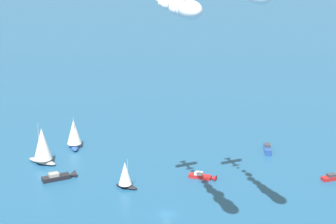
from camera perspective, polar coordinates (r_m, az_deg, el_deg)
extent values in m
plane|color=#1E517A|center=(169.47, -0.12, -9.49)|extent=(2000.00, 2000.00, 0.00)
ellipsoid|color=#9E9993|center=(205.32, -11.64, -4.52)|extent=(4.14, 11.04, 1.51)
cylinder|color=#B2B2B7|center=(203.29, -11.93, -2.67)|extent=(0.14, 0.14, 12.39)
cone|color=white|center=(202.67, -11.63, -2.90)|extent=(6.52, 6.52, 10.53)
cube|color=#B21E1E|center=(190.82, 3.01, -6.02)|extent=(2.66, 7.06, 1.11)
cone|color=#B21E1E|center=(189.79, 4.25, -6.18)|extent=(2.33, 1.91, 2.22)
cube|color=silver|center=(190.55, 2.87, -5.73)|extent=(1.93, 2.54, 0.83)
ellipsoid|color=black|center=(184.48, -3.89, -6.94)|extent=(2.40, 7.34, 1.01)
cylinder|color=#B2B2B7|center=(182.29, -3.77, -5.64)|extent=(0.14, 0.14, 8.34)
cone|color=white|center=(182.88, -4.02, -5.71)|extent=(4.19, 4.19, 7.09)
ellipsoid|color=#23478C|center=(216.49, -8.69, -3.17)|extent=(8.92, 7.10, 1.26)
cylinder|color=#B2B2B7|center=(213.82, -8.76, -1.78)|extent=(0.14, 0.14, 10.38)
cone|color=white|center=(215.06, -8.76, -1.81)|extent=(6.88, 6.88, 8.82)
cube|color=black|center=(192.46, -10.40, -6.05)|extent=(8.20, 7.63, 1.36)
cone|color=black|center=(193.73, -8.91, -5.80)|extent=(3.43, 3.48, 2.72)
cube|color=gray|center=(191.83, -10.60, -5.76)|extent=(3.67, 3.59, 1.02)
cube|color=#B21E1E|center=(196.30, 15.08, -5.94)|extent=(6.49, 6.80, 1.14)
cube|color=#38383D|center=(195.62, 14.97, -5.70)|extent=(3.03, 3.07, 0.86)
cube|color=#23478C|center=(214.87, 9.25, -3.38)|extent=(7.92, 4.57, 1.21)
cone|color=#23478C|center=(210.59, 9.32, -3.84)|extent=(2.57, 2.88, 2.41)
cube|color=#38383D|center=(215.02, 9.26, -3.06)|extent=(3.10, 2.63, 0.90)
ellipsoid|color=silver|center=(132.89, -0.38, 10.16)|extent=(4.57, 4.54, 2.45)
ellipsoid|color=silver|center=(129.91, -0.02, 10.03)|extent=(5.13, 5.10, 2.83)
ellipsoid|color=silver|center=(127.20, 0.74, 10.07)|extent=(5.81, 5.78, 3.22)
ellipsoid|color=silver|center=(124.13, 0.93, 9.66)|extent=(6.57, 6.52, 3.38)
ellipsoid|color=silver|center=(121.47, 1.69, 9.50)|extent=(7.51, 7.45, 3.92)
ellipsoid|color=silver|center=(118.41, 2.06, 9.50)|extent=(8.23, 8.16, 4.18)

